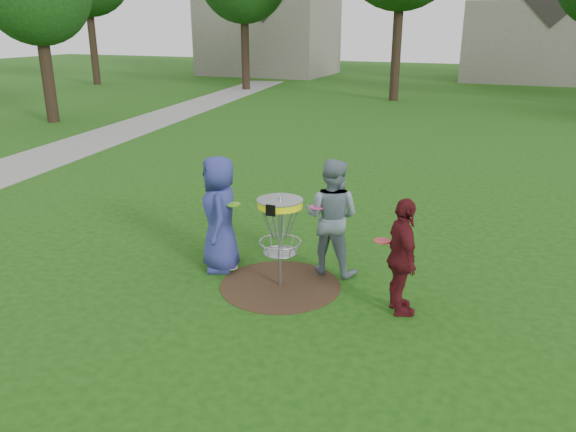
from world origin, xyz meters
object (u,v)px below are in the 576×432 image
at_px(disc_golf_basket, 280,221).
at_px(player_grey, 332,217).
at_px(player_maroon, 402,257).
at_px(player_black, 217,209).
at_px(player_blue, 220,214).

bearing_deg(disc_golf_basket, player_grey, 55.63).
height_order(player_maroon, disc_golf_basket, player_maroon).
height_order(player_black, disc_golf_basket, player_black).
relative_size(player_grey, disc_golf_basket, 1.31).
bearing_deg(player_blue, disc_golf_basket, 48.88).
distance_m(player_blue, player_black, 0.61).
xyz_separation_m(player_blue, player_black, (-0.33, 0.50, -0.11)).
bearing_deg(player_grey, player_maroon, 147.29).
distance_m(player_blue, disc_golf_basket, 1.14).
relative_size(player_grey, player_maroon, 1.13).
height_order(player_black, player_grey, player_grey).
distance_m(player_blue, player_maroon, 2.93).
bearing_deg(player_maroon, player_black, 47.69).
distance_m(player_grey, player_maroon, 1.56).
xyz_separation_m(player_maroon, disc_golf_basket, (-1.79, 0.13, 0.22)).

